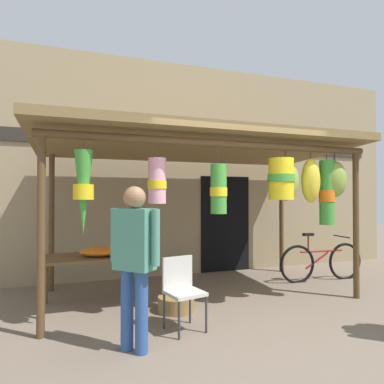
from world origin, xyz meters
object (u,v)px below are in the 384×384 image
Objects in this scene: wicker_basket_by_table at (176,304)px; vendor_in_orange at (134,254)px; flower_heap_on_table at (103,251)px; display_table at (95,260)px; parked_bicycle at (321,262)px; folding_chair at (182,286)px.

vendor_in_orange is (-0.75, -1.03, 0.89)m from wicker_basket_by_table.
vendor_in_orange reaches higher than wicker_basket_by_table.
flower_heap_on_table is at bearing 96.57° from vendor_in_orange.
display_table reaches higher than wicker_basket_by_table.
display_table is at bearing 99.82° from vendor_in_orange.
flower_heap_on_table is 0.35× the size of parked_bicycle.
wicker_basket_by_table is (0.93, -0.55, -0.68)m from flower_heap_on_table.
wicker_basket_by_table is at bearing -166.56° from parked_bicycle.
parked_bicycle is (3.99, 0.18, -0.44)m from flower_heap_on_table.
flower_heap_on_table is 0.72× the size of folding_chair.
wicker_basket_by_table is at bearing 53.80° from vendor_in_orange.
parked_bicycle reaches higher than wicker_basket_by_table.
vendor_in_orange reaches higher than display_table.
parked_bicycle reaches higher than display_table.
wicker_basket_by_table is 3.16m from parked_bicycle.
flower_heap_on_table is at bearing 125.12° from folding_chair.
display_table is 1.55m from folding_chair.
folding_chair is at bearing 33.06° from vendor_in_orange.
wicker_basket_by_table is 0.30× the size of vendor_in_orange.
flower_heap_on_table is 1.22× the size of wicker_basket_by_table.
vendor_in_orange is at bearing -83.43° from flower_heap_on_table.
vendor_in_orange is at bearing -155.24° from parked_bicycle.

